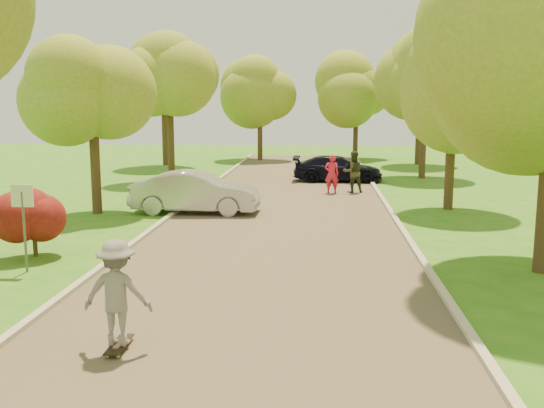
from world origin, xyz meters
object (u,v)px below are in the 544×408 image
(person_olive, at_px, (353,172))
(silver_sedan, at_px, (196,192))
(street_sign, at_px, (23,209))
(person_striped, at_px, (332,174))
(longboard, at_px, (119,345))
(dark_sedan, at_px, (338,169))
(skateboarder, at_px, (117,292))

(person_olive, bearing_deg, silver_sedan, 30.03)
(street_sign, relative_size, person_striped, 1.21)
(longboard, xyz_separation_m, person_striped, (3.87, 18.33, 0.80))
(dark_sedan, relative_size, skateboarder, 2.63)
(longboard, height_order, person_olive, person_olive)
(street_sign, bearing_deg, skateboarder, -49.59)
(silver_sedan, height_order, person_olive, person_olive)
(longboard, bearing_deg, street_sign, -50.30)
(dark_sedan, height_order, skateboarder, skateboarder)
(longboard, bearing_deg, person_striped, -102.63)
(silver_sedan, xyz_separation_m, skateboarder, (1.34, -12.85, 0.22))
(longboard, relative_size, person_striped, 0.51)
(skateboarder, distance_m, person_olive, 19.24)
(silver_sedan, xyz_separation_m, dark_sedan, (5.60, 9.85, -0.11))
(street_sign, bearing_deg, dark_sedan, 66.00)
(silver_sedan, relative_size, longboard, 5.23)
(dark_sedan, bearing_deg, skateboarder, 170.30)
(silver_sedan, bearing_deg, skateboarder, -173.17)
(skateboarder, bearing_deg, person_striped, -102.63)
(longboard, relative_size, person_olive, 0.47)
(street_sign, xyz_separation_m, silver_sedan, (2.50, 8.34, -0.77))
(silver_sedan, relative_size, skateboarder, 2.69)
(longboard, distance_m, person_striped, 18.76)
(person_olive, bearing_deg, person_striped, 3.15)
(street_sign, relative_size, longboard, 2.37)
(longboard, height_order, skateboarder, skateboarder)
(dark_sedan, relative_size, person_striped, 2.61)
(skateboarder, bearing_deg, street_sign, -50.30)
(person_olive, bearing_deg, street_sign, 45.43)
(dark_sedan, height_order, person_striped, person_striped)
(street_sign, bearing_deg, person_olive, 58.36)
(street_sign, distance_m, silver_sedan, 8.74)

